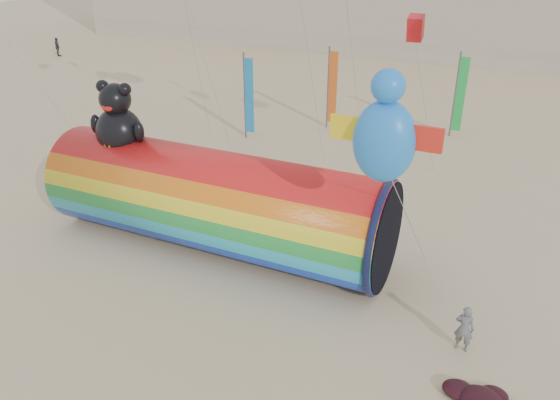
% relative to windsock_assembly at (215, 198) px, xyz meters
% --- Properties ---
extents(ground, '(160.00, 160.00, 0.00)m').
position_rel_windsock_assembly_xyz_m(ground, '(2.13, -1.06, -2.12)').
color(ground, '#CCB58C').
rests_on(ground, ground).
extents(windsock_assembly, '(13.85, 4.22, 6.38)m').
position_rel_windsock_assembly_xyz_m(windsock_assembly, '(0.00, 0.00, 0.00)').
color(windsock_assembly, red).
rests_on(windsock_assembly, ground).
extents(kite_handler, '(0.60, 0.42, 1.58)m').
position_rel_windsock_assembly_xyz_m(kite_handler, '(9.98, -2.17, -1.33)').
color(kite_handler, slate).
rests_on(kite_handler, ground).
extents(festival_banners, '(12.04, 5.73, 5.20)m').
position_rel_windsock_assembly_xyz_m(festival_banners, '(0.29, 15.05, 0.52)').
color(festival_banners, '#59595E').
rests_on(festival_banners, ground).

